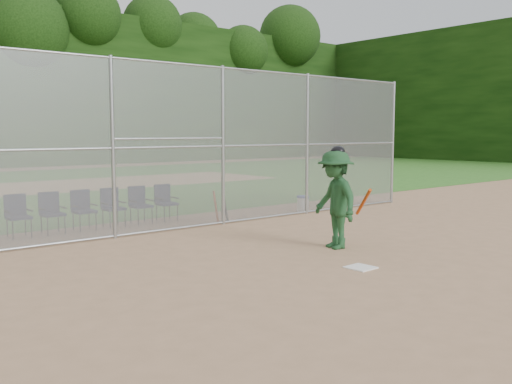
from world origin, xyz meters
TOP-DOWN VIEW (x-y plane):
  - ground at (0.00, 0.00)m, footprint 100.00×100.00m
  - grass_strip at (0.00, 18.00)m, footprint 100.00×100.00m
  - dirt_patch_far at (0.00, 18.00)m, footprint 24.00×24.00m
  - backstop_fence at (0.00, 5.00)m, footprint 16.09×0.09m
  - home_plate at (-0.00, -0.33)m, footprint 0.46×0.46m
  - batter_at_plate at (0.94, 1.13)m, footprint 1.12×1.44m
  - water_cooler at (4.24, 5.39)m, footprint 0.37×0.37m
  - spare_bats at (1.10, 5.26)m, footprint 0.36×0.28m
  - chair_1 at (-3.61, 6.44)m, footprint 0.54×0.52m
  - chair_2 at (-2.84, 6.44)m, footprint 0.54×0.52m
  - chair_3 at (-2.08, 6.44)m, footprint 0.54×0.52m
  - chair_4 at (-1.32, 6.44)m, footprint 0.54×0.52m
  - chair_5 at (-0.56, 6.44)m, footprint 0.54×0.52m
  - chair_6 at (0.21, 6.44)m, footprint 0.54×0.52m

SIDE VIEW (x-z plane):
  - ground at x=0.00m, z-range 0.00..0.00m
  - grass_strip at x=0.00m, z-range 0.01..0.01m
  - dirt_patch_far at x=0.00m, z-range 0.01..0.01m
  - home_plate at x=0.00m, z-range 0.00..0.02m
  - water_cooler at x=4.24m, z-range 0.00..0.47m
  - spare_bats at x=1.10m, z-range 0.00..0.84m
  - chair_1 at x=-3.61m, z-range 0.00..0.96m
  - chair_2 at x=-2.84m, z-range 0.00..0.96m
  - chair_3 at x=-2.08m, z-range 0.00..0.96m
  - chair_4 at x=-1.32m, z-range 0.00..0.96m
  - chair_5 at x=-0.56m, z-range 0.00..0.96m
  - chair_6 at x=0.21m, z-range 0.00..0.96m
  - batter_at_plate at x=0.94m, z-range -0.03..2.04m
  - backstop_fence at x=0.00m, z-range 0.07..4.07m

